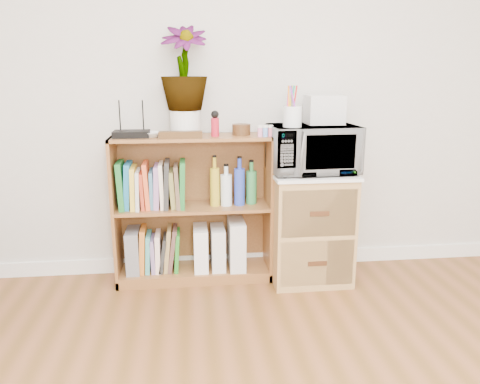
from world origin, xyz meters
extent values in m
cube|color=white|center=(0.00, 2.24, 0.05)|extent=(4.00, 0.02, 0.10)
cube|color=brown|center=(-0.35, 2.10, 0.47)|extent=(1.00, 0.30, 0.95)
cube|color=#9E7542|center=(0.40, 2.02, 0.35)|extent=(0.50, 0.45, 0.70)
imported|color=silver|center=(0.40, 2.02, 0.87)|extent=(0.55, 0.39, 0.30)
cylinder|color=silver|center=(0.25, 1.95, 1.08)|extent=(0.11, 0.11, 0.12)
cube|color=silver|center=(0.49, 2.09, 1.10)|extent=(0.23, 0.19, 0.18)
cube|color=black|center=(-0.71, 2.08, 0.97)|extent=(0.22, 0.15, 0.04)
imported|color=silver|center=(-0.60, 2.07, 0.97)|extent=(0.13, 0.13, 0.03)
cylinder|color=silver|center=(-0.39, 2.12, 1.03)|extent=(0.18, 0.18, 0.16)
imported|color=#3B6F2C|center=(-0.39, 2.12, 1.36)|extent=(0.28, 0.28, 0.50)
cube|color=#3A2510|center=(-0.42, 2.00, 0.97)|extent=(0.26, 0.06, 0.04)
cylinder|color=#B31629|center=(-0.20, 2.06, 1.01)|extent=(0.05, 0.05, 0.11)
cylinder|color=#35210E|center=(-0.04, 2.11, 0.98)|extent=(0.12, 0.12, 0.07)
cube|color=pink|center=(0.10, 2.01, 0.98)|extent=(0.12, 0.04, 0.06)
cube|color=slate|center=(-0.74, 2.10, 0.21)|extent=(0.08, 0.22, 0.28)
cube|color=white|center=(-0.31, 2.09, 0.21)|extent=(0.09, 0.23, 0.28)
cube|color=silver|center=(-0.20, 2.09, 0.21)|extent=(0.09, 0.22, 0.28)
cube|color=silver|center=(-0.07, 2.09, 0.23)|extent=(0.10, 0.26, 0.32)
cube|color=#1D6E2B|center=(-0.79, 2.10, 0.65)|extent=(0.04, 0.20, 0.30)
cube|color=#1B6BA3|center=(-0.75, 2.10, 0.64)|extent=(0.05, 0.20, 0.29)
cube|color=yellow|center=(-0.72, 2.10, 0.63)|extent=(0.04, 0.20, 0.27)
cube|color=silver|center=(-0.69, 2.10, 0.62)|extent=(0.03, 0.20, 0.25)
cube|color=#BF3A20|center=(-0.66, 2.10, 0.62)|extent=(0.03, 0.20, 0.23)
cube|color=#EB5829|center=(-0.64, 2.10, 0.64)|extent=(0.04, 0.20, 0.29)
cube|color=teal|center=(-0.61, 2.10, 0.62)|extent=(0.02, 0.20, 0.23)
cube|color=#9C6CA2|center=(-0.58, 2.10, 0.63)|extent=(0.04, 0.20, 0.27)
cube|color=#FFE4C6|center=(-0.54, 2.10, 0.64)|extent=(0.03, 0.20, 0.28)
cube|color=#2A2A2A|center=(-0.51, 2.10, 0.65)|extent=(0.04, 0.20, 0.30)
cube|color=olive|center=(-0.48, 2.10, 0.62)|extent=(0.04, 0.20, 0.24)
cube|color=brown|center=(-0.45, 2.10, 0.64)|extent=(0.04, 0.20, 0.27)
cube|color=#1C6B29|center=(-0.42, 2.10, 0.65)|extent=(0.04, 0.20, 0.30)
cylinder|color=gold|center=(-0.21, 2.10, 0.66)|extent=(0.06, 0.06, 0.32)
cylinder|color=silver|center=(-0.14, 2.10, 0.63)|extent=(0.07, 0.07, 0.26)
cylinder|color=#263EB5|center=(-0.05, 2.10, 0.65)|extent=(0.07, 0.07, 0.31)
cylinder|color=#2D7E41|center=(0.03, 2.10, 0.64)|extent=(0.07, 0.07, 0.28)
cube|color=orange|center=(-0.68, 2.10, 0.22)|extent=(0.05, 0.19, 0.29)
cube|color=teal|center=(-0.65, 2.10, 0.19)|extent=(0.04, 0.19, 0.25)
cube|color=#83679B|center=(-0.62, 2.10, 0.18)|extent=(0.03, 0.19, 0.22)
cube|color=beige|center=(-0.59, 2.10, 0.20)|extent=(0.03, 0.19, 0.25)
cube|color=#282828|center=(-0.55, 2.10, 0.18)|extent=(0.06, 0.19, 0.23)
cube|color=olive|center=(-0.52, 2.10, 0.21)|extent=(0.06, 0.19, 0.29)
cube|color=brown|center=(-0.49, 2.10, 0.21)|extent=(0.07, 0.19, 0.29)
cube|color=#227C21|center=(-0.46, 2.10, 0.20)|extent=(0.04, 0.19, 0.26)
camera|label=1|loc=(-0.38, -0.81, 1.33)|focal=35.00mm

